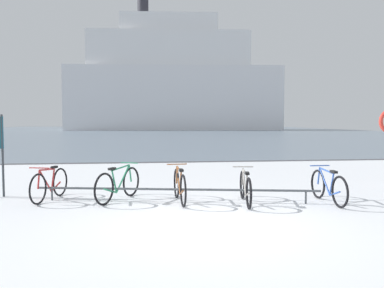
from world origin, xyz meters
name	(u,v)px	position (x,y,z in m)	size (l,w,h in m)	color
ground	(153,133)	(0.00, 53.90, -0.04)	(80.00, 132.00, 0.08)	white
bike_rack	(176,190)	(-0.41, 1.85, 0.27)	(6.13, 1.18, 0.31)	#4C5156
bicycle_0	(50,184)	(-3.22, 2.40, 0.36)	(0.57, 1.58, 0.79)	black
bicycle_1	(118,184)	(-1.68, 2.17, 0.37)	(0.91, 1.56, 0.81)	black
bicycle_2	(180,186)	(-0.34, 1.82, 0.36)	(0.46, 1.64, 0.80)	black
bicycle_3	(245,188)	(1.06, 1.53, 0.34)	(0.46, 1.67, 0.76)	black
bicycle_4	(328,187)	(2.86, 1.38, 0.35)	(0.46, 1.65, 0.78)	black
ferry_ship	(173,83)	(4.26, 70.82, 9.33)	(42.00, 15.11, 27.77)	white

